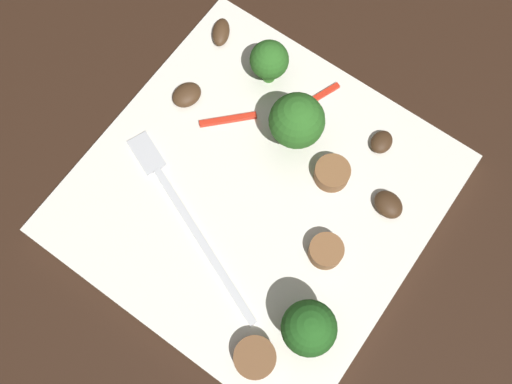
# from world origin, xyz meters

# --- Properties ---
(ground_plane) EXTENTS (1.40, 1.40, 0.00)m
(ground_plane) POSITION_xyz_m (0.00, 0.00, 0.00)
(ground_plane) COLOR black
(plate) EXTENTS (0.27, 0.27, 0.02)m
(plate) POSITION_xyz_m (0.00, 0.00, 0.01)
(plate) COLOR white
(plate) RESTS_ON ground_plane
(fork) EXTENTS (0.17, 0.08, 0.00)m
(fork) POSITION_xyz_m (0.04, 0.05, 0.02)
(fork) COLOR silver
(fork) RESTS_ON plate
(broccoli_floret_0) EXTENTS (0.04, 0.04, 0.05)m
(broccoli_floret_0) POSITION_xyz_m (-0.09, 0.07, 0.05)
(broccoli_floret_0) COLOR #296420
(broccoli_floret_0) RESTS_ON plate
(broccoli_floret_1) EXTENTS (0.03, 0.03, 0.04)m
(broccoli_floret_1) POSITION_xyz_m (0.05, -0.09, 0.04)
(broccoli_floret_1) COLOR #347525
(broccoli_floret_1) RESTS_ON plate
(broccoli_floret_2) EXTENTS (0.04, 0.04, 0.06)m
(broccoli_floret_2) POSITION_xyz_m (-0.00, -0.05, 0.06)
(broccoli_floret_2) COLOR #347525
(broccoli_floret_2) RESTS_ON plate
(sausage_slice_0) EXTENTS (0.04, 0.04, 0.01)m
(sausage_slice_0) POSITION_xyz_m (-0.04, -0.05, 0.02)
(sausage_slice_0) COLOR brown
(sausage_slice_0) RESTS_ON plate
(sausage_slice_1) EXTENTS (0.04, 0.04, 0.02)m
(sausage_slice_1) POSITION_xyz_m (-0.07, 0.11, 0.02)
(sausage_slice_1) COLOR brown
(sausage_slice_1) RESTS_ON plate
(sausage_slice_2) EXTENTS (0.03, 0.03, 0.01)m
(sausage_slice_2) POSITION_xyz_m (-0.07, 0.01, 0.02)
(sausage_slice_2) COLOR brown
(sausage_slice_2) RESTS_ON plate
(mushroom_0) EXTENTS (0.03, 0.03, 0.01)m
(mushroom_0) POSITION_xyz_m (0.11, -0.10, 0.02)
(mushroom_0) COLOR #4C331E
(mushroom_0) RESTS_ON plate
(mushroom_1) EXTENTS (0.03, 0.03, 0.01)m
(mushroom_1) POSITION_xyz_m (0.10, -0.03, 0.02)
(mushroom_1) COLOR #4C331E
(mushroom_1) RESTS_ON plate
(mushroom_2) EXTENTS (0.02, 0.02, 0.01)m
(mushroom_2) POSITION_xyz_m (-0.06, -0.09, 0.02)
(mushroom_2) COLOR #422B19
(mushroom_2) RESTS_ON plate
(mushroom_3) EXTENTS (0.03, 0.03, 0.01)m
(mushroom_3) POSITION_xyz_m (-0.09, -0.05, 0.02)
(mushroom_3) COLOR #422B19
(mushroom_3) RESTS_ON plate
(pepper_strip_0) EXTENTS (0.02, 0.04, 0.00)m
(pepper_strip_0) POSITION_xyz_m (0.01, -0.10, 0.02)
(pepper_strip_0) COLOR red
(pepper_strip_0) RESTS_ON plate
(pepper_strip_1) EXTENTS (0.04, 0.04, 0.00)m
(pepper_strip_1) POSITION_xyz_m (0.06, -0.04, 0.02)
(pepper_strip_1) COLOR red
(pepper_strip_1) RESTS_ON plate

